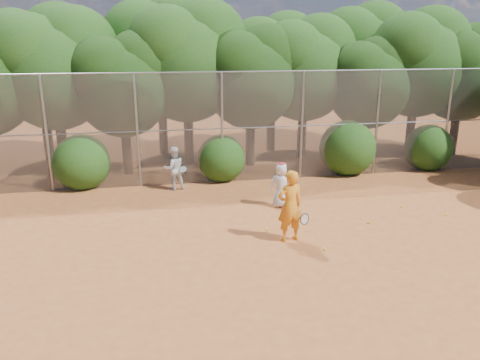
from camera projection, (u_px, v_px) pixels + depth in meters
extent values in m
plane|color=#A35324|center=(296.00, 247.00, 11.96)|extent=(80.00, 80.00, 0.00)
cylinder|color=gray|center=(47.00, 135.00, 15.79)|extent=(0.09, 0.09, 4.00)
cylinder|color=gray|center=(137.00, 131.00, 16.32)|extent=(0.09, 0.09, 4.00)
cylinder|color=gray|center=(222.00, 129.00, 16.85)|extent=(0.09, 0.09, 4.00)
cylinder|color=gray|center=(302.00, 126.00, 17.38)|extent=(0.09, 0.09, 4.00)
cylinder|color=gray|center=(377.00, 123.00, 17.91)|extent=(0.09, 0.09, 4.00)
cylinder|color=gray|center=(447.00, 121.00, 18.44)|extent=(0.09, 0.09, 4.00)
cylinder|color=gray|center=(250.00, 71.00, 16.45)|extent=(20.00, 0.05, 0.05)
cylinder|color=gray|center=(249.00, 128.00, 17.03)|extent=(20.00, 0.04, 0.04)
cube|color=slate|center=(249.00, 128.00, 17.03)|extent=(20.00, 0.02, 4.00)
sphere|color=black|center=(1.00, 57.00, 17.00)|extent=(3.05, 3.05, 3.05)
cylinder|color=black|center=(62.00, 141.00, 18.35)|extent=(0.38, 0.38, 2.52)
sphere|color=#1A3F0F|center=(55.00, 77.00, 17.64)|extent=(4.03, 4.03, 4.03)
sphere|color=#1A3F0F|center=(76.00, 49.00, 17.87)|extent=(3.23, 3.23, 3.23)
sphere|color=#1A3F0F|center=(30.00, 55.00, 17.00)|extent=(3.02, 3.02, 3.02)
cylinder|color=black|center=(127.00, 147.00, 18.19)|extent=(0.36, 0.36, 2.17)
sphere|color=black|center=(123.00, 91.00, 17.57)|extent=(3.47, 3.47, 3.47)
sphere|color=black|center=(140.00, 67.00, 17.77)|extent=(2.78, 2.78, 2.78)
sphere|color=black|center=(104.00, 73.00, 17.02)|extent=(2.60, 2.60, 2.60)
cylinder|color=black|center=(189.00, 133.00, 19.50)|extent=(0.39, 0.39, 2.66)
sphere|color=#1A3F0F|center=(187.00, 69.00, 18.75)|extent=(4.26, 4.26, 4.26)
sphere|color=#1A3F0F|center=(206.00, 41.00, 18.99)|extent=(3.40, 3.40, 3.40)
sphere|color=#1A3F0F|center=(167.00, 47.00, 18.07)|extent=(3.19, 3.19, 3.19)
cylinder|color=black|center=(250.00, 138.00, 19.43)|extent=(0.37, 0.37, 2.27)
sphere|color=black|center=(250.00, 84.00, 18.79)|extent=(3.64, 3.64, 3.64)
sphere|color=black|center=(266.00, 60.00, 19.00)|extent=(2.91, 2.91, 2.91)
sphere|color=black|center=(236.00, 66.00, 18.21)|extent=(2.73, 2.73, 2.73)
cylinder|color=black|center=(302.00, 131.00, 20.60)|extent=(0.38, 0.38, 2.45)
sphere|color=#1A3F0F|center=(304.00, 75.00, 19.91)|extent=(3.92, 3.92, 3.92)
sphere|color=#1A3F0F|center=(319.00, 51.00, 20.13)|extent=(3.14, 3.14, 3.14)
sphere|color=#1A3F0F|center=(291.00, 56.00, 19.28)|extent=(2.94, 2.94, 2.94)
cylinder|color=black|center=(364.00, 137.00, 20.15)|extent=(0.36, 0.36, 2.10)
sphere|color=black|center=(368.00, 89.00, 19.56)|extent=(3.36, 3.36, 3.36)
sphere|color=black|center=(381.00, 67.00, 19.75)|extent=(2.69, 2.69, 2.69)
sphere|color=black|center=(359.00, 73.00, 19.02)|extent=(2.52, 2.52, 2.52)
cylinder|color=black|center=(411.00, 127.00, 21.09)|extent=(0.39, 0.39, 2.59)
sphere|color=#1A3F0F|center=(417.00, 69.00, 20.36)|extent=(4.14, 4.14, 4.14)
sphere|color=#1A3F0F|center=(432.00, 44.00, 20.59)|extent=(3.32, 3.32, 3.32)
sphere|color=#1A3F0F|center=(407.00, 50.00, 19.70)|extent=(3.11, 3.11, 3.11)
cylinder|color=black|center=(454.00, 130.00, 21.20)|extent=(0.37, 0.37, 2.31)
sphere|color=black|center=(461.00, 79.00, 20.55)|extent=(3.70, 3.70, 3.70)
sphere|color=black|center=(474.00, 57.00, 20.76)|extent=(2.96, 2.96, 2.96)
sphere|color=black|center=(454.00, 62.00, 19.96)|extent=(2.77, 2.77, 2.77)
cylinder|color=black|center=(47.00, 130.00, 20.33)|extent=(0.39, 0.39, 2.62)
sphere|color=#1A3F0F|center=(40.00, 69.00, 19.58)|extent=(4.20, 4.20, 4.20)
sphere|color=#1A3F0F|center=(60.00, 43.00, 19.82)|extent=(3.36, 3.36, 3.36)
sphere|color=#1A3F0F|center=(16.00, 49.00, 18.91)|extent=(3.15, 3.15, 3.15)
cylinder|color=black|center=(163.00, 123.00, 21.37)|extent=(0.40, 0.40, 2.80)
sphere|color=#1A3F0F|center=(160.00, 62.00, 20.58)|extent=(4.48, 4.48, 4.48)
sphere|color=#1A3F0F|center=(179.00, 35.00, 20.83)|extent=(3.58, 3.58, 3.58)
sphere|color=#1A3F0F|center=(140.00, 40.00, 19.87)|extent=(3.36, 3.36, 3.36)
cylinder|color=black|center=(271.00, 124.00, 21.92)|extent=(0.38, 0.38, 2.52)
sphere|color=#1A3F0F|center=(272.00, 70.00, 21.21)|extent=(4.03, 4.03, 4.03)
sphere|color=#1A3F0F|center=(287.00, 47.00, 21.44)|extent=(3.23, 3.23, 3.23)
sphere|color=#1A3F0F|center=(258.00, 52.00, 20.56)|extent=(3.02, 3.02, 3.02)
cylinder|color=black|center=(356.00, 117.00, 23.25)|extent=(0.40, 0.40, 2.73)
sphere|color=#1A3F0F|center=(360.00, 62.00, 22.48)|extent=(4.37, 4.37, 4.37)
sphere|color=#1A3F0F|center=(374.00, 38.00, 22.73)|extent=(3.49, 3.49, 3.49)
sphere|color=#1A3F0F|center=(349.00, 43.00, 21.78)|extent=(3.28, 3.28, 3.28)
sphere|color=#1A3F0F|center=(82.00, 160.00, 16.54)|extent=(2.00, 2.00, 2.00)
sphere|color=#1A3F0F|center=(221.00, 156.00, 17.45)|extent=(1.80, 1.80, 1.80)
sphere|color=#1A3F0F|center=(348.00, 146.00, 18.28)|extent=(2.20, 2.20, 2.20)
sphere|color=#1A3F0F|center=(429.00, 146.00, 18.94)|extent=(1.90, 1.90, 1.90)
imported|color=orange|center=(290.00, 206.00, 12.07)|extent=(0.78, 0.59, 1.92)
torus|color=black|center=(305.00, 219.00, 12.04)|extent=(0.30, 0.19, 0.30)
cylinder|color=black|center=(299.00, 218.00, 12.21)|extent=(0.15, 0.27, 0.07)
imported|color=silver|center=(281.00, 185.00, 14.62)|extent=(0.76, 0.56, 1.42)
ellipsoid|color=red|center=(282.00, 164.00, 14.43)|extent=(0.22, 0.22, 0.13)
sphere|color=yellow|center=(292.00, 182.00, 14.45)|extent=(0.07, 0.07, 0.07)
imported|color=silver|center=(174.00, 168.00, 16.32)|extent=(0.86, 0.74, 1.54)
torus|color=black|center=(183.00, 169.00, 16.08)|extent=(0.38, 0.35, 0.23)
cylinder|color=black|center=(185.00, 172.00, 16.27)|extent=(0.13, 0.21, 0.22)
sphere|color=yellow|center=(369.00, 222.00, 13.46)|extent=(0.07, 0.07, 0.07)
sphere|color=yellow|center=(401.00, 206.00, 14.76)|extent=(0.07, 0.07, 0.07)
sphere|color=yellow|center=(324.00, 249.00, 11.74)|extent=(0.07, 0.07, 0.07)
sphere|color=yellow|center=(446.00, 215.00, 14.06)|extent=(0.07, 0.07, 0.07)
sphere|color=yellow|center=(267.00, 229.00, 13.00)|extent=(0.07, 0.07, 0.07)
sphere|color=yellow|center=(372.00, 196.00, 15.67)|extent=(0.07, 0.07, 0.07)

